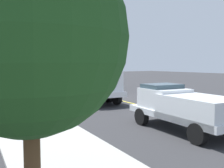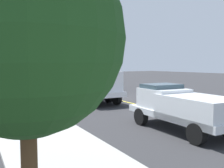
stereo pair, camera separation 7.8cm
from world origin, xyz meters
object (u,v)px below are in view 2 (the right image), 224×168
object	(u,v)px
utility_bucket_truck	(87,81)
traffic_cone_mid_front	(159,107)
traffic_cone_mid_rear	(120,97)
traffic_signal_mast	(20,31)
service_pickup_truck	(182,107)
traffic_cone_trailing	(88,91)
passing_minivan	(102,81)

from	to	relation	value
utility_bucket_truck	traffic_cone_mid_front	size ratio (longest dim) A/B	10.14
traffic_cone_mid_front	traffic_cone_mid_rear	world-z (taller)	traffic_cone_mid_front
traffic_signal_mast	service_pickup_truck	bearing A→B (deg)	-165.46
utility_bucket_truck	traffic_cone_mid_front	xyz separation A→B (m)	(-7.44, -1.08, -1.20)
traffic_cone_mid_front	traffic_cone_trailing	xyz separation A→B (m)	(11.10, -1.06, -0.04)
traffic_cone_mid_front	traffic_cone_trailing	world-z (taller)	traffic_cone_mid_front
utility_bucket_truck	service_pickup_truck	distance (m)	11.08
service_pickup_truck	passing_minivan	distance (m)	19.61
passing_minivan	traffic_signal_mast	bearing A→B (deg)	113.97
utility_bucket_truck	traffic_cone_trailing	size ratio (longest dim) A/B	11.27
traffic_cone_mid_rear	utility_bucket_truck	bearing A→B (deg)	46.79
passing_minivan	traffic_cone_mid_front	size ratio (longest dim) A/B	5.98
service_pickup_truck	traffic_cone_mid_rear	distance (m)	9.65
traffic_cone_mid_front	traffic_signal_mast	xyz separation A→B (m)	(10.11, 5.62, 5.24)
utility_bucket_truck	traffic_cone_trailing	world-z (taller)	utility_bucket_truck
passing_minivan	traffic_cone_mid_rear	distance (m)	10.03
service_pickup_truck	traffic_cone_mid_front	size ratio (longest dim) A/B	6.97
traffic_cone_trailing	traffic_signal_mast	xyz separation A→B (m)	(-0.99, 6.68, 5.28)
traffic_signal_mast	utility_bucket_truck	bearing A→B (deg)	-120.46
service_pickup_truck	traffic_cone_mid_rear	world-z (taller)	service_pickup_truck
traffic_signal_mast	traffic_cone_mid_rear	bearing A→B (deg)	-124.83
service_pickup_truck	traffic_cone_mid_front	xyz separation A→B (m)	(3.59, -2.07, -0.71)
traffic_cone_mid_rear	traffic_signal_mast	size ratio (longest dim) A/B	0.10
passing_minivan	traffic_cone_mid_rear	world-z (taller)	passing_minivan
traffic_cone_trailing	traffic_signal_mast	bearing A→B (deg)	98.44
utility_bucket_truck	traffic_cone_mid_rear	distance (m)	3.01
traffic_cone_mid_front	traffic_signal_mast	world-z (taller)	traffic_signal_mast
utility_bucket_truck	traffic_signal_mast	xyz separation A→B (m)	(2.67, 4.54, 4.04)
service_pickup_truck	passing_minivan	bearing A→B (deg)	-20.64
passing_minivan	traffic_cone_trailing	distance (m)	5.30
utility_bucket_truck	traffic_cone_mid_rear	xyz separation A→B (m)	(-1.89, -2.01, -1.22)
utility_bucket_truck	passing_minivan	xyz separation A→B (m)	(7.33, -5.92, -0.63)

